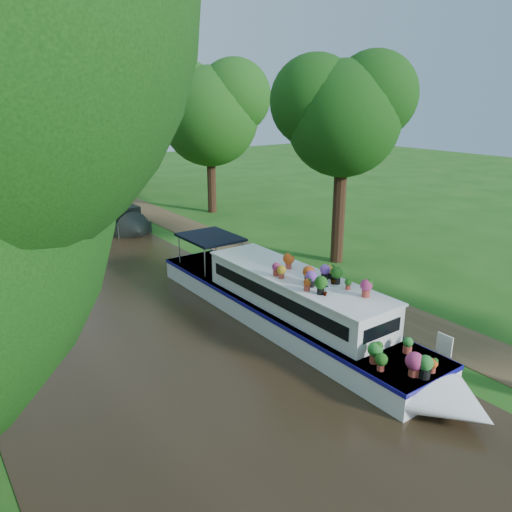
# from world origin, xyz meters

# --- Properties ---
(ground) EXTENTS (100.00, 100.00, 0.00)m
(ground) POSITION_xyz_m (0.00, 0.00, 0.00)
(ground) COLOR #1C5014
(ground) RESTS_ON ground
(canal_water) EXTENTS (10.00, 100.00, 0.02)m
(canal_water) POSITION_xyz_m (-6.00, 0.00, 0.01)
(canal_water) COLOR black
(canal_water) RESTS_ON ground
(towpath) EXTENTS (2.20, 100.00, 0.03)m
(towpath) POSITION_xyz_m (1.20, 0.00, 0.01)
(towpath) COLOR #4D3C24
(towpath) RESTS_ON ground
(plant_boat) EXTENTS (2.29, 13.52, 2.24)m
(plant_boat) POSITION_xyz_m (-2.25, -1.26, 0.85)
(plant_boat) COLOR white
(plant_boat) RESTS_ON canal_water
(tree_near_overhang) EXTENTS (5.52, 5.28, 8.99)m
(tree_near_overhang) POSITION_xyz_m (3.79, 3.06, 6.60)
(tree_near_overhang) COLOR black
(tree_near_overhang) RESTS_ON ground
(tree_near_mid) EXTENTS (6.90, 6.60, 9.40)m
(tree_near_mid) POSITION_xyz_m (4.48, 15.08, 6.44)
(tree_near_mid) COLOR black
(tree_near_mid) RESTS_ON ground
(tree_near_far) EXTENTS (7.59, 7.26, 10.30)m
(tree_near_far) POSITION_xyz_m (3.98, 26.09, 7.05)
(tree_near_far) COLOR black
(tree_near_far) RESTS_ON ground
(second_boat) EXTENTS (2.09, 6.91, 1.33)m
(second_boat) POSITION_xyz_m (-1.92, 15.10, 0.54)
(second_boat) COLOR black
(second_boat) RESTS_ON canal_water
(pedestrian_pink) EXTENTS (0.78, 0.63, 1.84)m
(pedestrian_pink) POSITION_xyz_m (0.59, 23.09, 0.95)
(pedestrian_pink) COLOR #CC5468
(pedestrian_pink) RESTS_ON towpath
(pedestrian_dark) EXTENTS (0.98, 0.80, 1.86)m
(pedestrian_dark) POSITION_xyz_m (1.89, 24.07, 0.96)
(pedestrian_dark) COLOR black
(pedestrian_dark) RESTS_ON towpath
(verge_plant) EXTENTS (0.48, 0.46, 0.43)m
(verge_plant) POSITION_xyz_m (-0.60, -0.71, 0.21)
(verge_plant) COLOR #30671F
(verge_plant) RESTS_ON ground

